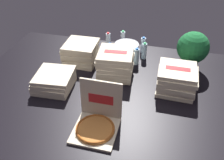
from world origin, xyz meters
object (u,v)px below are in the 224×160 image
Objects in this scene: potted_plant at (193,49)px; pizza_stack_center_near at (177,80)px; ice_bucket at (127,49)px; water_bottle_6 at (143,45)px; pizza_stack_left_mid at (81,52)px; water_bottle_0 at (110,51)px; pizza_stack_left_near at (116,64)px; water_bottle_4 at (108,40)px; water_bottle_2 at (136,57)px; pizza_stack_right_mid at (54,81)px; open_pizza_box at (97,121)px; water_bottle_1 at (123,39)px; water_bottle_5 at (144,51)px; water_bottle_3 at (129,59)px.

pizza_stack_center_near is at bearing -106.97° from potted_plant.
water_bottle_6 reaches higher than ice_bucket.
water_bottle_0 is at bearing 24.14° from pizza_stack_left_mid.
water_bottle_4 is at bearing 112.06° from pizza_stack_left_near.
pizza_stack_left_near is 0.35m from water_bottle_2.
water_bottle_4 is at bearing 71.66° from pizza_stack_right_mid.
water_bottle_0 is 0.30m from water_bottle_4.
open_pizza_box is 1.30× the size of ice_bucket.
ice_bucket is 0.26m from water_bottle_2.
water_bottle_1 reaches higher than ice_bucket.
water_bottle_6 is at bearing 34.63° from water_bottle_0.
potted_plant reaches higher than ice_bucket.
pizza_stack_right_mid is (-1.28, -0.28, -0.04)m from pizza_stack_center_near.
water_bottle_5 is (0.76, 0.27, -0.02)m from pizza_stack_left_mid.
water_bottle_0 and water_bottle_6 have the same top height.
pizza_stack_center_near is 0.98× the size of pizza_stack_left_mid.
pizza_stack_center_near is 1.89× the size of water_bottle_0.
water_bottle_6 is (-0.46, 0.72, -0.02)m from pizza_stack_center_near.
water_bottle_5 is at bearing 126.97° from pizza_stack_center_near.
water_bottle_2 is 1.00× the size of water_bottle_6.
water_bottle_2 is at bearing 8.77° from pizza_stack_left_mid.
pizza_stack_right_mid is at bearing -99.78° from pizza_stack_left_mid.
water_bottle_4 is at bearing 101.14° from open_pizza_box.
water_bottle_1 is at bearing 157.99° from water_bottle_6.
potted_plant is (0.72, 0.16, 0.16)m from water_bottle_3.
pizza_stack_center_near reaches higher than water_bottle_3.
water_bottle_1 and water_bottle_5 have the same top height.
pizza_stack_left_near reaches higher than pizza_stack_right_mid.
water_bottle_6 is (0.72, 0.42, -0.02)m from pizza_stack_left_mid.
potted_plant is at bearing -9.50° from ice_bucket.
water_bottle_3 is at bearing -106.04° from water_bottle_6.
pizza_stack_right_mid is 1.92× the size of water_bottle_0.
pizza_stack_center_near reaches higher than pizza_stack_left_mid.
ice_bucket is 0.68× the size of potted_plant.
pizza_stack_right_mid is at bearing -139.92° from water_bottle_3.
open_pizza_box is at bearing -98.02° from water_bottle_2.
water_bottle_3 is 1.00× the size of water_bottle_6.
water_bottle_1 is (0.52, 1.12, 0.02)m from pizza_stack_right_mid.
pizza_stack_center_near is 0.90m from ice_bucket.
pizza_stack_left_near is at bearing -67.94° from water_bottle_4.
pizza_stack_right_mid is 1.09m from ice_bucket.
water_bottle_5 is 0.48× the size of potted_plant.
pizza_stack_left_mid is 0.50m from water_bottle_4.
water_bottle_2 is 0.48× the size of potted_plant.
pizza_stack_left_near is 1.99× the size of water_bottle_6.
pizza_stack_left_mid reaches higher than water_bottle_1.
water_bottle_6 is at bearing 73.96° from water_bottle_3.
pizza_stack_center_near is 0.95× the size of pizza_stack_left_near.
pizza_stack_left_mid reaches higher than water_bottle_5.
ice_bucket is at bearing -24.05° from water_bottle_4.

